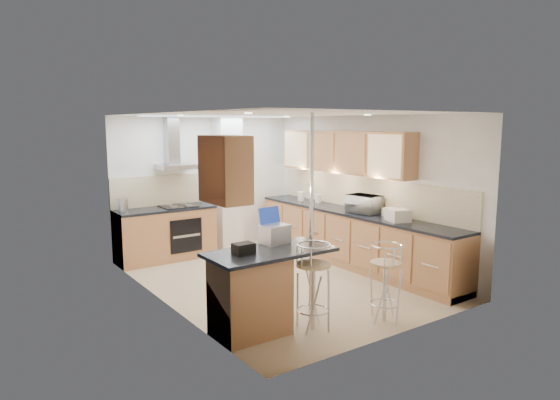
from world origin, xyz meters
TOP-DOWN VIEW (x-y plane):
  - ground at (0.00, 0.00)m, footprint 4.80×4.80m
  - room_shell at (0.32, 0.38)m, footprint 3.64×4.84m
  - right_counter at (1.50, 0.00)m, footprint 0.63×4.40m
  - back_counter at (-0.95, 2.10)m, footprint 1.70×0.63m
  - peninsula at (-1.12, -1.45)m, footprint 1.47×0.72m
  - microwave at (1.53, -0.25)m, footprint 0.42×0.58m
  - laptop at (-0.89, -1.20)m, footprint 0.35×0.28m
  - bag at (-1.46, -1.43)m, footprint 0.23×0.17m
  - bar_stool_near at (-0.73, -1.74)m, footprint 0.48×0.48m
  - bar_stool_end at (0.14, -2.04)m, footprint 0.49×0.49m
  - jar_a at (1.47, 1.37)m, footprint 0.14×0.14m
  - jar_b at (1.60, 1.03)m, footprint 0.11×0.11m
  - jar_c at (1.58, -0.89)m, footprint 0.19×0.19m
  - jar_d at (1.61, -0.63)m, footprint 0.11×0.11m
  - bread_bin at (1.46, -1.03)m, footprint 0.39×0.43m
  - kettle at (-1.65, 2.16)m, footprint 0.16×0.16m

SIDE VIEW (x-z plane):
  - ground at x=0.00m, z-range 0.00..0.00m
  - back_counter at x=-0.95m, z-range 0.00..0.92m
  - right_counter at x=1.50m, z-range 0.00..0.92m
  - peninsula at x=-1.12m, z-range 0.01..0.95m
  - bar_stool_end at x=0.14m, z-range 0.00..0.96m
  - bar_stool_near at x=-0.73m, z-range 0.00..1.03m
  - jar_d at x=1.61m, z-range 0.92..1.05m
  - jar_b at x=1.60m, z-range 0.92..1.07m
  - bag at x=-1.46m, z-range 0.94..1.06m
  - jar_a at x=1.47m, z-range 0.92..1.09m
  - bread_bin at x=1.46m, z-range 0.92..1.11m
  - jar_c at x=1.58m, z-range 0.92..1.12m
  - kettle at x=-1.65m, z-range 0.92..1.14m
  - laptop at x=-0.89m, z-range 0.94..1.16m
  - microwave at x=1.53m, z-range 0.92..1.22m
  - room_shell at x=0.32m, z-range 0.29..2.80m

